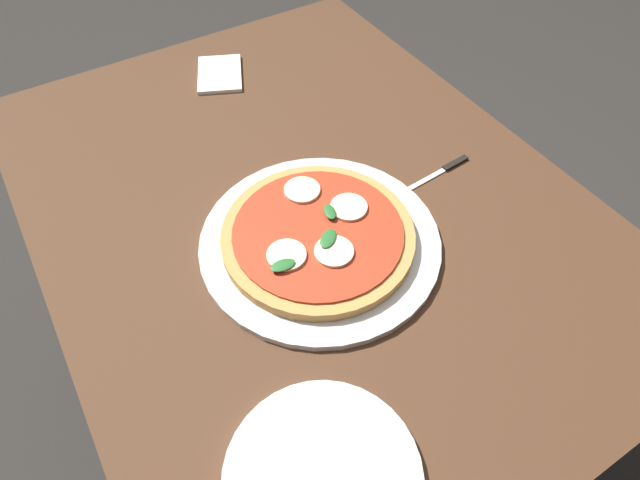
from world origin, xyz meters
name	(u,v)px	position (x,y,z in m)	size (l,w,h in m)	color
ground_plane	(310,389)	(0.00, 0.00, 0.00)	(6.00, 6.00, 0.00)	#2D2B28
dining_table	(306,243)	(0.00, 0.00, 0.64)	(1.13, 0.85, 0.76)	#4C301E
serving_tray	(320,242)	(0.10, -0.03, 0.76)	(0.38, 0.38, 0.01)	silver
pizza	(318,235)	(0.10, -0.03, 0.78)	(0.30, 0.30, 0.03)	tan
plate_white	(323,476)	(0.40, -0.21, 0.76)	(0.23, 0.23, 0.01)	white
napkin	(220,74)	(-0.40, 0.03, 0.76)	(0.13, 0.09, 0.01)	white
knife	(444,170)	(0.07, 0.24, 0.76)	(0.02, 0.15, 0.01)	black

